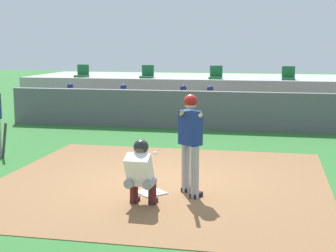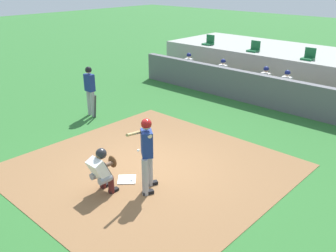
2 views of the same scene
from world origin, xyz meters
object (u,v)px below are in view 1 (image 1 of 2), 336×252
(home_plate, at_px, (151,192))
(dugout_player_0, at_px, (69,101))
(batter_at_plate, at_px, (190,138))
(catcher_crouched, at_px, (141,170))
(dugout_player_2, at_px, (183,104))
(stadium_seat_0, at_px, (82,74))
(dugout_player_3, at_px, (210,105))
(stadium_seat_1, at_px, (147,74))
(dugout_player_1, at_px, (123,103))
(stadium_seat_3, at_px, (288,76))
(stadium_seat_2, at_px, (216,75))

(home_plate, xyz_separation_m, dugout_player_0, (-4.92, 8.14, 0.65))
(batter_at_plate, height_order, catcher_crouched, batter_at_plate)
(dugout_player_2, xyz_separation_m, stadium_seat_0, (-4.32, 2.03, 0.86))
(dugout_player_3, xyz_separation_m, stadium_seat_1, (-2.63, 2.03, 0.86))
(dugout_player_2, distance_m, dugout_player_3, 0.91)
(catcher_crouched, bearing_deg, stadium_seat_0, 115.54)
(stadium_seat_1, bearing_deg, dugout_player_1, -100.29)
(home_plate, distance_m, dugout_player_1, 8.69)
(dugout_player_1, distance_m, dugout_player_3, 3.00)
(dugout_player_1, height_order, dugout_player_2, same)
(dugout_player_1, bearing_deg, catcher_crouched, -71.45)
(dugout_player_0, height_order, dugout_player_2, same)
(dugout_player_1, bearing_deg, stadium_seat_3, 20.07)
(stadium_seat_1, distance_m, stadium_seat_2, 2.60)
(batter_at_plate, height_order, dugout_player_2, batter_at_plate)
(catcher_crouched, distance_m, stadium_seat_0, 12.10)
(batter_at_plate, xyz_separation_m, stadium_seat_3, (1.91, 10.13, 0.50))
(dugout_player_1, xyz_separation_m, stadium_seat_2, (2.97, 2.03, 0.86))
(batter_at_plate, relative_size, dugout_player_3, 1.39)
(catcher_crouched, bearing_deg, stadium_seat_1, 103.44)
(batter_at_plate, height_order, dugout_player_0, batter_at_plate)
(stadium_seat_1, bearing_deg, catcher_crouched, -76.56)
(dugout_player_0, height_order, stadium_seat_1, stadium_seat_1)
(dugout_player_0, bearing_deg, dugout_player_3, 0.00)
(batter_at_plate, xyz_separation_m, dugout_player_2, (-1.57, 8.09, -0.36))
(stadium_seat_3, bearing_deg, dugout_player_1, -159.93)
(dugout_player_1, distance_m, stadium_seat_0, 3.14)
(dugout_player_1, xyz_separation_m, stadium_seat_1, (0.37, 2.03, 0.86))
(dugout_player_2, bearing_deg, dugout_player_1, 180.00)
(dugout_player_1, bearing_deg, dugout_player_2, 0.00)
(stadium_seat_1, height_order, stadium_seat_3, same)
(dugout_player_1, relative_size, stadium_seat_1, 2.71)
(dugout_player_0, distance_m, stadium_seat_2, 5.39)
(dugout_player_2, height_order, stadium_seat_1, stadium_seat_1)
(home_plate, relative_size, stadium_seat_2, 0.92)
(catcher_crouched, relative_size, stadium_seat_3, 3.16)
(stadium_seat_0, relative_size, stadium_seat_1, 1.00)
(dugout_player_3, height_order, stadium_seat_2, stadium_seat_2)
(home_plate, relative_size, catcher_crouched, 0.29)
(catcher_crouched, bearing_deg, stadium_seat_2, 90.00)
(catcher_crouched, height_order, stadium_seat_2, stadium_seat_2)
(home_plate, height_order, dugout_player_0, dugout_player_0)
(dugout_player_3, bearing_deg, dugout_player_1, 180.00)
(stadium_seat_2, bearing_deg, stadium_seat_1, 180.00)
(batter_at_plate, bearing_deg, stadium_seat_1, 108.01)
(dugout_player_2, bearing_deg, batter_at_plate, -79.02)
(stadium_seat_2, xyz_separation_m, stadium_seat_3, (2.60, 0.00, 0.00))
(dugout_player_3, bearing_deg, catcher_crouched, -90.22)
(home_plate, xyz_separation_m, catcher_crouched, (-0.00, -0.71, 0.58))
(dugout_player_0, distance_m, stadium_seat_0, 2.23)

